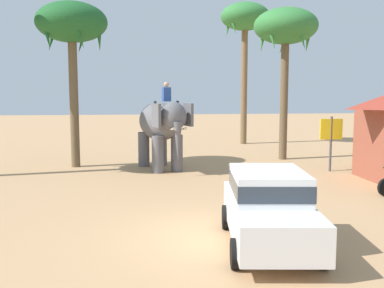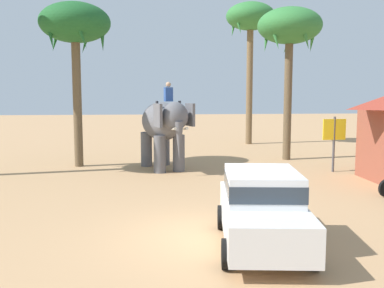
% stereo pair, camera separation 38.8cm
% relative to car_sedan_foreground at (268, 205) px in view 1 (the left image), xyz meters
% --- Properties ---
extents(ground_plane, '(120.00, 120.00, 0.00)m').
position_rel_car_sedan_foreground_xyz_m(ground_plane, '(-1.05, 0.87, -0.93)').
color(ground_plane, tan).
extents(car_sedan_foreground, '(2.26, 4.28, 1.70)m').
position_rel_car_sedan_foreground_xyz_m(car_sedan_foreground, '(0.00, 0.00, 0.00)').
color(car_sedan_foreground, white).
rests_on(car_sedan_foreground, ground).
extents(elephant_with_mahout, '(2.58, 4.02, 3.88)m').
position_rel_car_sedan_foreground_xyz_m(elephant_with_mahout, '(-1.81, 10.16, 1.06)').
color(elephant_with_mahout, slate).
rests_on(elephant_with_mahout, ground).
extents(palm_tree_behind_elephant, '(3.20, 3.20, 9.29)m').
position_rel_car_sedan_foreground_xyz_m(palm_tree_behind_elephant, '(4.23, 19.59, 7.14)').
color(palm_tree_behind_elephant, brown).
rests_on(palm_tree_behind_elephant, ground).
extents(palm_tree_near_hut, '(3.20, 3.20, 7.47)m').
position_rel_car_sedan_foreground_xyz_m(palm_tree_near_hut, '(-5.74, 11.42, 5.45)').
color(palm_tree_near_hut, brown).
rests_on(palm_tree_near_hut, ground).
extents(palm_tree_left_of_road, '(3.20, 3.20, 7.65)m').
position_rel_car_sedan_foreground_xyz_m(palm_tree_left_of_road, '(4.58, 12.50, 5.61)').
color(palm_tree_left_of_road, brown).
rests_on(palm_tree_left_of_road, ground).
extents(signboard_yellow, '(1.00, 0.10, 2.40)m').
position_rel_car_sedan_foreground_xyz_m(signboard_yellow, '(5.49, 8.85, 0.76)').
color(signboard_yellow, '#4C4C51').
rests_on(signboard_yellow, ground).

